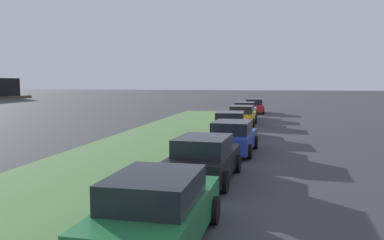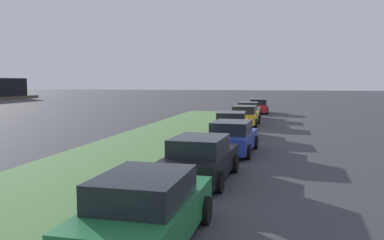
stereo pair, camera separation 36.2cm
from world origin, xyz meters
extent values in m
cube|color=#517F42|center=(10.00, 7.42, 0.06)|extent=(60.00, 6.00, 0.12)
cube|color=#1E6B38|center=(5.87, 3.50, 0.57)|extent=(4.33, 1.87, 0.70)
cube|color=black|center=(5.67, 3.50, 1.19)|extent=(2.22, 1.63, 0.55)
cylinder|color=black|center=(7.23, 4.38, 0.32)|extent=(0.64, 0.23, 0.64)
cylinder|color=black|center=(7.20, 2.58, 0.32)|extent=(0.64, 0.23, 0.64)
cube|color=black|center=(11.19, 3.49, 0.57)|extent=(4.39, 2.02, 0.70)
cube|color=black|center=(10.99, 3.50, 1.19)|extent=(2.28, 1.71, 0.55)
cylinder|color=black|center=(12.58, 4.32, 0.32)|extent=(0.65, 0.25, 0.64)
cylinder|color=black|center=(12.49, 2.52, 0.32)|extent=(0.65, 0.25, 0.64)
cylinder|color=black|center=(9.89, 4.46, 0.32)|extent=(0.65, 0.25, 0.64)
cylinder|color=black|center=(9.79, 2.66, 0.32)|extent=(0.65, 0.25, 0.64)
cube|color=#23389E|center=(16.41, 3.09, 0.57)|extent=(4.38, 2.01, 0.70)
cube|color=black|center=(16.21, 3.10, 1.19)|extent=(2.28, 1.71, 0.55)
cylinder|color=black|center=(17.80, 3.92, 0.32)|extent=(0.65, 0.25, 0.64)
cylinder|color=black|center=(17.71, 2.12, 0.32)|extent=(0.65, 0.25, 0.64)
cylinder|color=black|center=(15.11, 4.06, 0.32)|extent=(0.65, 0.25, 0.64)
cylinder|color=black|center=(15.02, 2.26, 0.32)|extent=(0.65, 0.25, 0.64)
cube|color=orange|center=(21.87, 3.80, 0.57)|extent=(4.39, 2.03, 0.70)
cube|color=black|center=(21.67, 3.79, 1.19)|extent=(2.28, 1.72, 0.55)
cylinder|color=black|center=(23.17, 4.77, 0.32)|extent=(0.65, 0.25, 0.64)
cylinder|color=black|center=(23.27, 2.97, 0.32)|extent=(0.65, 0.25, 0.64)
cylinder|color=black|center=(20.48, 4.62, 0.32)|extent=(0.65, 0.25, 0.64)
cylinder|color=black|center=(20.57, 2.83, 0.32)|extent=(0.65, 0.25, 0.64)
cube|color=gold|center=(28.05, 3.57, 0.57)|extent=(4.33, 1.87, 0.70)
cube|color=black|center=(27.85, 3.58, 1.19)|extent=(2.23, 1.64, 0.55)
cylinder|color=black|center=(29.42, 4.45, 0.32)|extent=(0.64, 0.23, 0.64)
cylinder|color=black|center=(29.39, 2.65, 0.32)|extent=(0.64, 0.23, 0.64)
cylinder|color=black|center=(26.72, 4.50, 0.32)|extent=(0.64, 0.23, 0.64)
cylinder|color=black|center=(26.69, 2.70, 0.32)|extent=(0.64, 0.23, 0.64)
cube|color=#B2B5BA|center=(33.29, 3.74, 0.57)|extent=(4.30, 1.80, 0.70)
cube|color=black|center=(33.09, 3.74, 1.19)|extent=(2.20, 1.60, 0.55)
cylinder|color=black|center=(34.64, 4.64, 0.32)|extent=(0.64, 0.22, 0.64)
cylinder|color=black|center=(34.65, 2.84, 0.32)|extent=(0.64, 0.22, 0.64)
cylinder|color=black|center=(31.94, 4.64, 0.32)|extent=(0.64, 0.22, 0.64)
cylinder|color=black|center=(31.95, 2.84, 0.32)|extent=(0.64, 0.22, 0.64)
cube|color=red|center=(39.90, 3.26, 0.57)|extent=(4.38, 2.00, 0.70)
cube|color=black|center=(39.70, 3.26, 1.19)|extent=(2.27, 1.70, 0.55)
cylinder|color=black|center=(41.20, 4.23, 0.32)|extent=(0.65, 0.25, 0.64)
cylinder|color=black|center=(41.29, 2.43, 0.32)|extent=(0.65, 0.25, 0.64)
cylinder|color=black|center=(38.51, 4.10, 0.32)|extent=(0.65, 0.25, 0.64)
cylinder|color=black|center=(38.59, 2.30, 0.32)|extent=(0.65, 0.25, 0.64)
camera|label=1|loc=(-1.51, 1.28, 3.24)|focal=37.03mm
camera|label=2|loc=(-1.43, 0.93, 3.24)|focal=37.03mm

